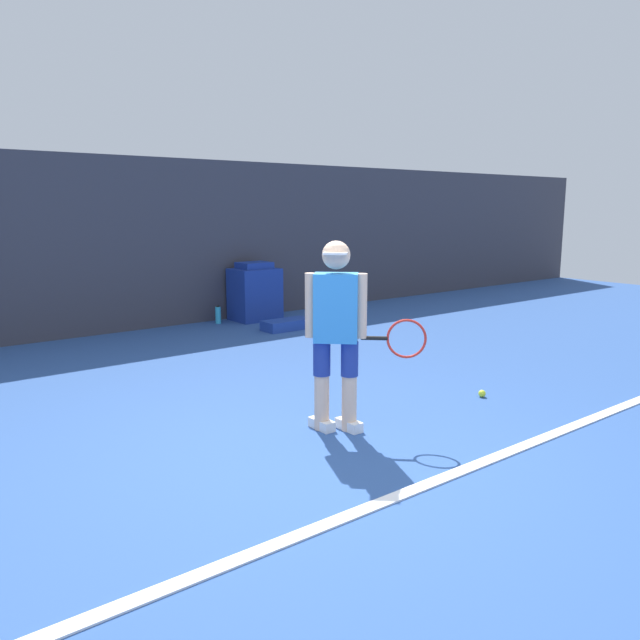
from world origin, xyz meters
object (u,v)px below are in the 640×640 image
tennis_player (337,328)px  covered_chair (255,293)px  tennis_ball (482,393)px  water_bottle (218,315)px  equipment_bag (287,325)px

tennis_player → covered_chair: tennis_player is taller
tennis_ball → water_bottle: (-0.10, 4.87, 0.10)m
water_bottle → tennis_player: bearing=-108.0°
tennis_player → equipment_bag: bearing=103.6°
tennis_ball → covered_chair: covered_chair is taller
covered_chair → equipment_bag: 1.04m
tennis_player → water_bottle: bearing=115.2°
covered_chair → equipment_bag: bearing=-94.2°
equipment_bag → water_bottle: water_bottle is taller
tennis_ball → equipment_bag: bearing=83.3°
tennis_ball → tennis_player: bearing=173.9°
equipment_bag → water_bottle: (-0.55, 1.04, 0.06)m
tennis_ball → equipment_bag: (0.45, 3.83, 0.04)m
tennis_player → tennis_ball: size_ratio=22.24×
covered_chair → tennis_ball: bearing=-96.2°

